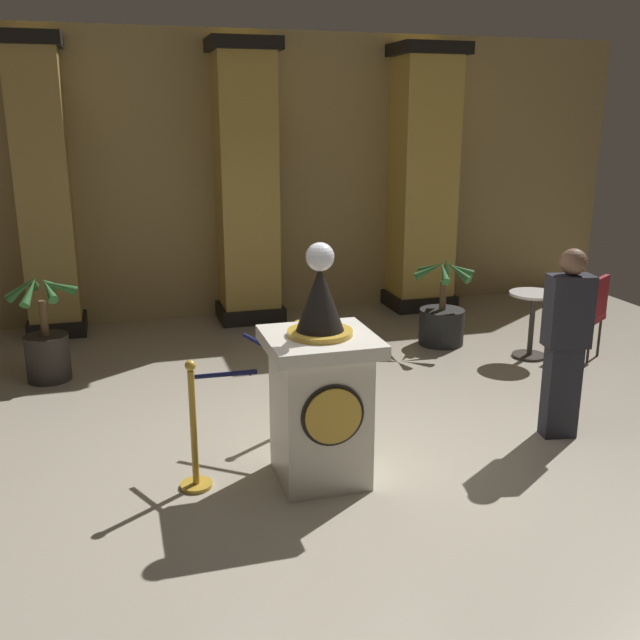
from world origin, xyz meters
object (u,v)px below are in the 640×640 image
pedestal_clock (320,391)px  cafe_chair_red (590,310)px  stanchion_near (299,390)px  cafe_table (532,316)px  potted_palm_left (47,345)px  stanchion_far (194,444)px  bystander_guest (566,340)px  potted_palm_right (442,318)px

pedestal_clock → cafe_chair_red: 4.15m
pedestal_clock → stanchion_near: pedestal_clock is taller
cafe_table → potted_palm_left: bearing=172.0°
cafe_chair_red → cafe_table: bearing=160.2°
pedestal_clock → stanchion_far: (-0.93, 0.11, -0.36)m
stanchion_far → stanchion_near: bearing=39.9°
stanchion_far → bystander_guest: bearing=0.9°
potted_palm_right → potted_palm_left: bearing=180.0°
stanchion_far → bystander_guest: 3.16m
potted_palm_left → bystander_guest: 5.10m
pedestal_clock → bystander_guest: 2.20m
pedestal_clock → potted_palm_right: pedestal_clock is taller
bystander_guest → cafe_table: 2.17m
stanchion_near → potted_palm_right: size_ratio=0.91×
potted_palm_left → cafe_chair_red: size_ratio=1.21×
stanchion_far → potted_palm_right: potted_palm_right is taller
cafe_chair_red → pedestal_clock: bearing=-153.1°
pedestal_clock → stanchion_near: (0.08, 0.96, -0.36)m
pedestal_clock → cafe_chair_red: (3.70, 1.88, -0.13)m
potted_palm_left → cafe_table: potted_palm_left is taller
stanchion_near → cafe_chair_red: stanchion_near is taller
pedestal_clock → cafe_table: bearing=33.9°
pedestal_clock → potted_palm_left: size_ratio=1.57×
cafe_chair_red → potted_palm_right: bearing=144.9°
potted_palm_left → cafe_chair_red: potted_palm_left is taller
potted_palm_right → cafe_chair_red: (1.35, -0.95, 0.25)m
stanchion_near → bystander_guest: bearing=-20.7°
stanchion_far → pedestal_clock: bearing=-7.0°
pedestal_clock → bystander_guest: size_ratio=1.11×
stanchion_far → potted_palm_left: bearing=114.0°
stanchion_near → stanchion_far: 1.31m
pedestal_clock → potted_palm_left: pedestal_clock is taller
potted_palm_right → cafe_chair_red: size_ratio=1.14×
pedestal_clock → potted_palm_right: size_ratio=1.67×
stanchion_far → cafe_chair_red: size_ratio=1.04×
stanchion_near → cafe_table: bearing=20.5°
potted_palm_right → bystander_guest: bearing=-93.5°
stanchion_far → potted_palm_right: 4.25m
pedestal_clock → cafe_chair_red: pedestal_clock is taller
stanchion_near → potted_palm_left: potted_palm_left is taller
cafe_chair_red → stanchion_far: bearing=-159.1°
potted_palm_left → cafe_table: bearing=-8.0°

